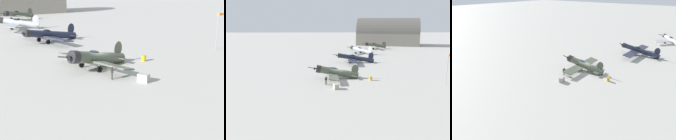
# 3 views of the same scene
# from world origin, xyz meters

# --- Properties ---
(ground_plane) EXTENTS (400.00, 400.00, 0.00)m
(ground_plane) POSITION_xyz_m (0.00, 0.00, 0.00)
(ground_plane) COLOR #A8A59E
(airplane_foreground) EXTENTS (10.74, 11.95, 3.25)m
(airplane_foreground) POSITION_xyz_m (-0.50, -0.02, 1.34)
(airplane_foreground) COLOR #4C5442
(airplane_foreground) RESTS_ON ground_plane
(airplane_mid_apron) EXTENTS (11.94, 13.64, 3.09)m
(airplane_mid_apron) POSITION_xyz_m (5.17, 19.00, 1.36)
(airplane_mid_apron) COLOR #1E2338
(airplane_mid_apron) RESTS_ON ground_plane
(airplane_far_line) EXTENTS (9.51, 10.19, 3.14)m
(airplane_far_line) POSITION_xyz_m (9.20, 37.85, 1.36)
(airplane_far_line) COLOR #B7BABF
(airplane_far_line) RESTS_ON ground_plane
(airplane_outer_stand) EXTENTS (10.76, 10.45, 3.23)m
(airplane_outer_stand) POSITION_xyz_m (16.95, 52.16, 1.65)
(airplane_outer_stand) COLOR #4C5442
(airplane_outer_stand) RESTS_ON ground_plane
(ground_crew_mechanic) EXTENTS (0.43, 0.53, 1.61)m
(ground_crew_mechanic) POSITION_xyz_m (-2.38, -4.79, 0.98)
(ground_crew_mechanic) COLOR #2D2D33
(ground_crew_mechanic) RESTS_ON ground_plane
(equipment_crate) EXTENTS (1.06, 1.37, 0.90)m
(equipment_crate) POSITION_xyz_m (-0.55, -7.83, 0.45)
(equipment_crate) COLOR #9E998E
(equipment_crate) RESTS_ON ground_plane
(fuel_drum) EXTENTS (0.64, 0.64, 0.83)m
(fuel_drum) POSITION_xyz_m (6.58, -1.85, 0.42)
(fuel_drum) COLOR gold
(fuel_drum) RESTS_ON ground_plane
(windsock_mast) EXTENTS (2.46, 0.93, 5.88)m
(windsock_mast) POSITION_xyz_m (21.60, -5.25, 5.41)
(windsock_mast) COLOR gray
(windsock_mast) RESTS_ON ground_plane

